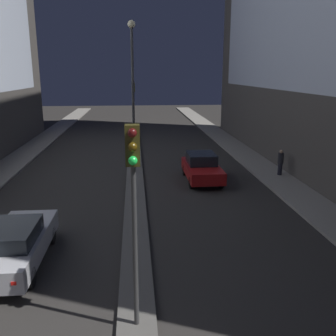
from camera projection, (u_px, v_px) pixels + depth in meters
name	position (u px, v px, depth m)	size (l,w,h in m)	color
median_strip	(135.00, 163.00, 25.58)	(0.99, 39.11, 0.14)	#56544F
traffic_light_near	(133.00, 184.00, 8.29)	(0.32, 0.42, 4.92)	#383838
traffic_light_mid	(133.00, 97.00, 37.04)	(0.32, 0.42, 4.92)	#383838
street_lamp	(133.00, 77.00, 22.90)	(0.47, 0.47, 8.96)	#383838
car_left_lane	(16.00, 244.00, 12.10)	(1.75, 4.73, 1.48)	#B2B2B7
car_right_lane	(202.00, 168.00, 21.57)	(1.85, 4.30, 1.57)	maroon
pedestrian_on_right_sidewalk	(280.00, 162.00, 22.31)	(0.34, 0.34, 1.53)	black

